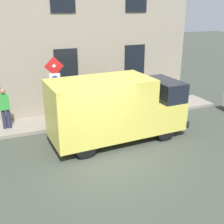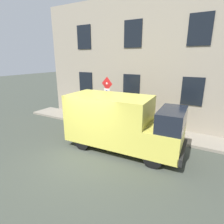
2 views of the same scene
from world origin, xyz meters
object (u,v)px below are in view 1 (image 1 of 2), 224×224
object	(u,v)px
sign_post_stacked	(55,82)
litter_bin	(70,113)
bicycle_purple	(114,102)
bicycle_green	(97,105)
pedestrian	(5,107)
delivery_van	(115,108)
bicycle_blue	(80,107)

from	to	relation	value
sign_post_stacked	litter_bin	distance (m)	1.60
bicycle_purple	bicycle_green	size ratio (longest dim) A/B	1.00
bicycle_purple	pedestrian	xyz separation A→B (m)	(-0.39, 5.05, 0.56)
delivery_van	bicycle_blue	size ratio (longest dim) A/B	3.16
bicycle_purple	bicycle_blue	world-z (taller)	same
delivery_van	pedestrian	size ratio (longest dim) A/B	3.15
litter_bin	bicycle_purple	bearing A→B (deg)	-71.14
bicycle_green	bicycle_blue	distance (m)	0.86
delivery_van	bicycle_purple	distance (m)	3.21
bicycle_blue	pedestrian	distance (m)	3.39
delivery_van	bicycle_blue	xyz separation A→B (m)	(2.88, 0.56, -0.82)
bicycle_purple	bicycle_green	world-z (taller)	same
sign_post_stacked	litter_bin	bearing A→B (deg)	-77.02
pedestrian	delivery_van	bearing A→B (deg)	-121.58
sign_post_stacked	bicycle_purple	xyz separation A→B (m)	(0.96, -3.01, -1.55)
litter_bin	sign_post_stacked	bearing A→B (deg)	102.98
sign_post_stacked	bicycle_purple	world-z (taller)	sign_post_stacked
bicycle_blue	pedestrian	world-z (taller)	pedestrian
bicycle_green	bicycle_blue	world-z (taller)	same
bicycle_blue	bicycle_purple	bearing A→B (deg)	-179.57
delivery_van	pedestrian	xyz separation A→B (m)	(2.49, 3.89, -0.26)
sign_post_stacked	bicycle_green	distance (m)	2.82
sign_post_stacked	litter_bin	xyz separation A→B (m)	(0.14, -0.60, -1.47)
sign_post_stacked	pedestrian	distance (m)	2.34
delivery_van	bicycle_blue	world-z (taller)	delivery_van
litter_bin	pedestrian	bearing A→B (deg)	80.56
delivery_van	pedestrian	bearing A→B (deg)	144.77
bicycle_green	delivery_van	bearing A→B (deg)	82.09
bicycle_blue	pedestrian	size ratio (longest dim) A/B	0.99
delivery_van	bicycle_green	size ratio (longest dim) A/B	3.16
litter_bin	delivery_van	bearing A→B (deg)	-148.58
delivery_van	bicycle_green	bearing A→B (deg)	81.51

